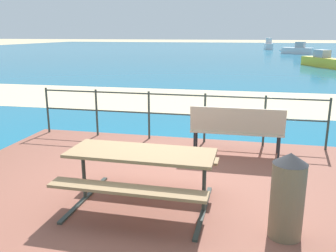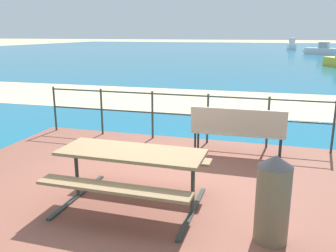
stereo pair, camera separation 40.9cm
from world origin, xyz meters
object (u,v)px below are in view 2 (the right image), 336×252
(park_bench, at_px, (238,128))
(trash_bin, at_px, (273,199))
(boat_near, at_px, (320,50))
(boat_far, at_px, (291,46))
(picnic_table, at_px, (132,163))

(park_bench, relative_size, trash_bin, 1.73)
(boat_near, height_order, boat_far, boat_far)
(picnic_table, relative_size, park_bench, 1.11)
(picnic_table, height_order, trash_bin, trash_bin)
(boat_near, bearing_deg, park_bench, 108.35)
(park_bench, height_order, trash_bin, trash_bin)
(park_bench, bearing_deg, picnic_table, 64.16)
(picnic_table, height_order, park_bench, park_bench)
(trash_bin, height_order, boat_near, boat_near)
(picnic_table, relative_size, boat_near, 0.51)
(picnic_table, relative_size, boat_far, 0.42)
(picnic_table, height_order, boat_far, boat_far)
(picnic_table, xyz_separation_m, boat_far, (3.97, 49.95, -0.11))
(trash_bin, bearing_deg, park_bench, 103.14)
(trash_bin, xyz_separation_m, boat_far, (2.21, 50.32, -0.01))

